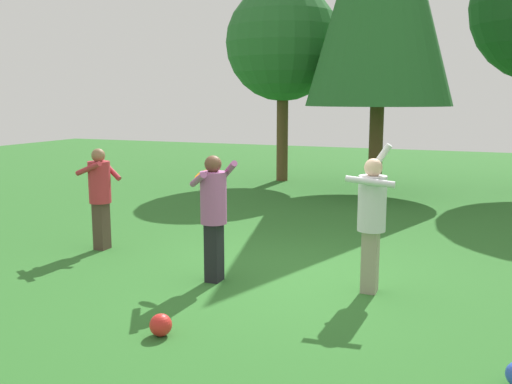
# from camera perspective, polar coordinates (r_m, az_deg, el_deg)

# --- Properties ---
(ground_plane) EXTENTS (40.00, 40.00, 0.00)m
(ground_plane) POSITION_cam_1_polar(r_m,az_deg,el_deg) (7.65, 2.44, -8.49)
(ground_plane) COLOR #2D6B28
(person_thrower) EXTENTS (0.58, 0.49, 1.83)m
(person_thrower) POSITION_cam_1_polar(r_m,az_deg,el_deg) (6.93, 11.66, -2.15)
(person_thrower) COLOR gray
(person_thrower) RESTS_ON ground_plane
(person_catcher) EXTENTS (0.62, 0.58, 1.60)m
(person_catcher) POSITION_cam_1_polar(r_m,az_deg,el_deg) (9.09, -15.55, 0.15)
(person_catcher) COLOR #4C382D
(person_catcher) RESTS_ON ground_plane
(person_bystander) EXTENTS (0.73, 0.73, 1.65)m
(person_bystander) POSITION_cam_1_polar(r_m,az_deg,el_deg) (7.21, -4.33, -1.58)
(person_bystander) COLOR black
(person_bystander) RESTS_ON ground_plane
(frisbee) EXTENTS (0.34, 0.32, 0.15)m
(frisbee) POSITION_cam_1_polar(r_m,az_deg,el_deg) (7.55, -5.26, 1.65)
(frisbee) COLOR orange
(ball_red) EXTENTS (0.23, 0.23, 0.23)m
(ball_red) POSITION_cam_1_polar(r_m,az_deg,el_deg) (5.87, -9.64, -13.16)
(ball_red) COLOR red
(ball_red) RESTS_ON ground_plane
(tree_left) EXTENTS (3.21, 3.21, 5.48)m
(tree_left) POSITION_cam_1_polar(r_m,az_deg,el_deg) (16.25, 2.76, 14.77)
(tree_left) COLOR brown
(tree_left) RESTS_ON ground_plane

